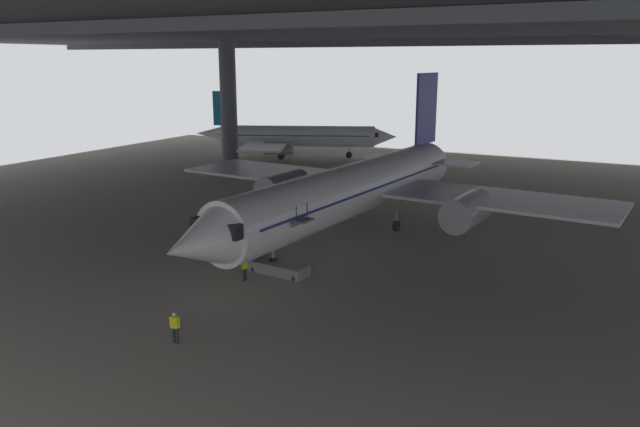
% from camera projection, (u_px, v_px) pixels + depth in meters
% --- Properties ---
extents(ground_plane, '(110.00, 110.00, 0.00)m').
position_uv_depth(ground_plane, '(316.00, 255.00, 44.34)').
color(ground_plane, gray).
extents(hangar_structure, '(121.00, 99.00, 17.00)m').
position_uv_depth(hangar_structure, '(390.00, 26.00, 52.30)').
color(hangar_structure, '#4C4F54').
rests_on(hangar_structure, ground_plane).
extents(airplane_main, '(38.91, 40.18, 12.41)m').
position_uv_depth(airplane_main, '(355.00, 189.00, 49.09)').
color(airplane_main, white).
rests_on(airplane_main, ground_plane).
extents(boarding_stairs, '(4.50, 1.85, 4.86)m').
position_uv_depth(boarding_stairs, '(280.00, 262.00, 40.36)').
color(boarding_stairs, slate).
rests_on(boarding_stairs, ground_plane).
extents(crew_worker_near_nose, '(0.54, 0.30, 1.64)m').
position_uv_depth(crew_worker_near_nose, '(175.00, 326.00, 30.31)').
color(crew_worker_near_nose, '#232838').
rests_on(crew_worker_near_nose, ground_plane).
extents(crew_worker_by_stairs, '(0.28, 0.54, 1.62)m').
position_uv_depth(crew_worker_by_stairs, '(244.00, 267.00, 38.96)').
color(crew_worker_by_stairs, '#232838').
rests_on(crew_worker_by_stairs, ground_plane).
extents(airplane_distant, '(27.24, 27.26, 9.33)m').
position_uv_depth(airplane_distant, '(293.00, 136.00, 87.88)').
color(airplane_distant, white).
rests_on(airplane_distant, ground_plane).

